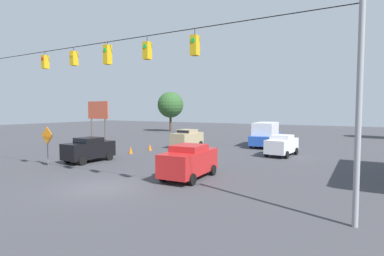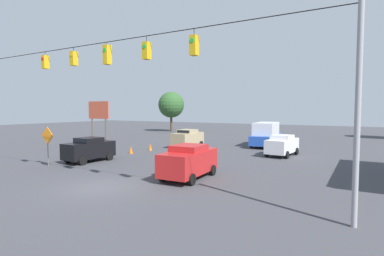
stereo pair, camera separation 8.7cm
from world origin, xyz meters
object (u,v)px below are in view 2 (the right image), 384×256
Objects in this scene: sedan_tan_withflow_far at (187,138)px; traffic_cone_nearest at (80,159)px; traffic_cone_second at (110,154)px; overhead_signal_span at (108,83)px; box_truck_blue_oncoming_deep at (266,134)px; sedan_black_parked_shoulder at (89,149)px; traffic_cone_third at (131,150)px; tree_horizon_right at (171,105)px; work_zone_sign at (48,139)px; sedan_red_crossing_near at (189,161)px; roadside_billboard at (99,113)px; sedan_white_oncoming_far at (282,145)px; traffic_cone_fourth at (150,147)px.

sedan_tan_withflow_far is 5.76× the size of traffic_cone_nearest.
traffic_cone_second is (2.10, 9.21, -0.68)m from sedan_tan_withflow_far.
traffic_cone_second is (6.63, -6.56, -5.17)m from overhead_signal_span.
traffic_cone_nearest is (9.06, 17.89, -0.98)m from box_truck_blue_oncoming_deep.
sedan_black_parked_shoulder is at bearing 79.00° from sedan_tan_withflow_far.
sedan_black_parked_shoulder reaches higher than traffic_cone_third.
tree_horizon_right is (12.44, -25.02, 4.58)m from traffic_cone_third.
work_zone_sign reaches higher than sedan_black_parked_shoulder.
sedan_red_crossing_near is at bearing 162.22° from traffic_cone_second.
traffic_cone_second is at bearing 141.89° from roadside_billboard.
traffic_cone_third is (6.76, -9.28, -5.17)m from overhead_signal_span.
overhead_signal_span is 5.54× the size of sedan_white_oncoming_far.
sedan_black_parked_shoulder is at bearing -83.71° from traffic_cone_nearest.
work_zone_sign is at bearing 109.04° from tree_horizon_right.
traffic_cone_nearest is 1.00× the size of traffic_cone_second.
sedan_tan_withflow_far is at bearing -99.71° from traffic_cone_nearest.
sedan_white_oncoming_far is 31.67m from tree_horizon_right.
overhead_signal_span is 16.73m from sedan_white_oncoming_far.
tree_horizon_right is (12.56, -30.81, 4.58)m from traffic_cone_nearest.
box_truck_blue_oncoming_deep is at bearing -156.78° from roadside_billboard.
sedan_black_parked_shoulder is 5.94× the size of traffic_cone_second.
overhead_signal_span is 6.38m from sedan_red_crossing_near.
sedan_red_crossing_near is 17.91m from box_truck_blue_oncoming_deep.
work_zone_sign is (10.89, 1.75, 0.94)m from sedan_red_crossing_near.
roadside_billboard is 21.01m from tree_horizon_right.
sedan_tan_withflow_far is 14.48m from work_zone_sign.
traffic_cone_third is (9.70, -5.80, -0.71)m from sedan_red_crossing_near.
overhead_signal_span is 3.13× the size of box_truck_blue_oncoming_deep.
sedan_white_oncoming_far is 21.53m from roadside_billboard.
sedan_black_parked_shoulder is at bearing 87.17° from traffic_cone_second.
box_truck_blue_oncoming_deep is 19.80m from roadside_billboard.
tree_horizon_right is (21.62, -12.92, 3.61)m from box_truck_blue_oncoming_deep.
sedan_black_parked_shoulder is at bearing 61.60° from box_truck_blue_oncoming_deep.
sedan_black_parked_shoulder is 5.94× the size of traffic_cone_fourth.
work_zone_sign is at bearing 74.70° from traffic_cone_second.
work_zone_sign is (1.36, 10.21, 1.65)m from traffic_cone_fourth.
roadside_billboard reaches higher than sedan_white_oncoming_far.
sedan_tan_withflow_far is 6.89m from traffic_cone_third.
traffic_cone_third is at bearing 86.43° from traffic_cone_fourth.
sedan_red_crossing_near reaches higher than traffic_cone_nearest.
traffic_cone_nearest is 1.00× the size of traffic_cone_third.
sedan_black_parked_shoulder is 1.41× the size of work_zone_sign.
box_truck_blue_oncoming_deep reaches higher than traffic_cone_second.
overhead_signal_span is 9.11m from traffic_cone_nearest.
tree_horizon_right reaches higher than box_truck_blue_oncoming_deep.
sedan_tan_withflow_far is at bearing -3.87° from sedan_white_oncoming_far.
sedan_red_crossing_near is 9.60m from traffic_cone_nearest.
tree_horizon_right is at bearing -67.37° from sedan_black_parked_shoulder.
sedan_red_crossing_near reaches higher than traffic_cone_third.
tree_horizon_right is (22.13, -30.82, 3.88)m from sedan_red_crossing_near.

